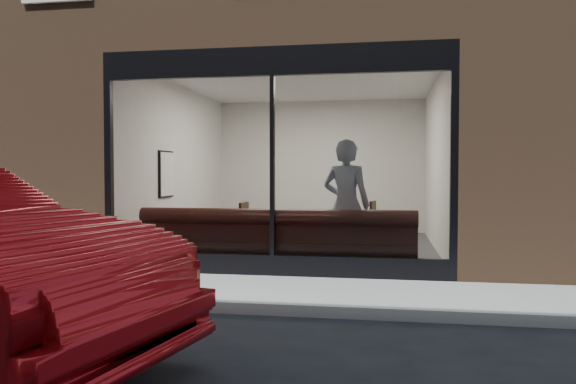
% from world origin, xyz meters
% --- Properties ---
extents(ground, '(120.00, 120.00, 0.00)m').
position_xyz_m(ground, '(0.00, 0.00, 0.00)').
color(ground, black).
rests_on(ground, ground).
extents(sidewalk_near, '(40.00, 2.00, 0.01)m').
position_xyz_m(sidewalk_near, '(0.00, 1.00, 0.01)').
color(sidewalk_near, gray).
rests_on(sidewalk_near, ground).
extents(kerb_near, '(40.00, 0.10, 0.12)m').
position_xyz_m(kerb_near, '(0.00, -0.05, 0.06)').
color(kerb_near, gray).
rests_on(kerb_near, ground).
extents(host_building_pier_left, '(2.50, 12.00, 3.20)m').
position_xyz_m(host_building_pier_left, '(-3.75, 8.00, 1.60)').
color(host_building_pier_left, brown).
rests_on(host_building_pier_left, ground).
extents(host_building_pier_right, '(2.50, 12.00, 3.20)m').
position_xyz_m(host_building_pier_right, '(3.75, 8.00, 1.60)').
color(host_building_pier_right, brown).
rests_on(host_building_pier_right, ground).
extents(host_building_backfill, '(5.00, 6.00, 3.20)m').
position_xyz_m(host_building_backfill, '(0.00, 11.00, 1.60)').
color(host_building_backfill, brown).
rests_on(host_building_backfill, ground).
extents(cafe_floor, '(6.00, 6.00, 0.00)m').
position_xyz_m(cafe_floor, '(0.00, 5.00, 0.02)').
color(cafe_floor, '#2D2D30').
rests_on(cafe_floor, ground).
extents(cafe_ceiling, '(6.00, 6.00, 0.00)m').
position_xyz_m(cafe_ceiling, '(0.00, 5.00, 3.19)').
color(cafe_ceiling, white).
rests_on(cafe_ceiling, host_building_upper).
extents(cafe_wall_back, '(5.00, 0.00, 5.00)m').
position_xyz_m(cafe_wall_back, '(0.00, 7.99, 1.60)').
color(cafe_wall_back, silver).
rests_on(cafe_wall_back, ground).
extents(cafe_wall_left, '(0.00, 6.00, 6.00)m').
position_xyz_m(cafe_wall_left, '(-2.49, 5.00, 1.60)').
color(cafe_wall_left, silver).
rests_on(cafe_wall_left, ground).
extents(cafe_wall_right, '(0.00, 6.00, 6.00)m').
position_xyz_m(cafe_wall_right, '(2.49, 5.00, 1.60)').
color(cafe_wall_right, silver).
rests_on(cafe_wall_right, ground).
extents(storefront_kick, '(5.00, 0.10, 0.30)m').
position_xyz_m(storefront_kick, '(0.00, 2.05, 0.15)').
color(storefront_kick, black).
rests_on(storefront_kick, ground).
extents(storefront_header, '(5.00, 0.10, 0.40)m').
position_xyz_m(storefront_header, '(0.00, 2.05, 3.00)').
color(storefront_header, black).
rests_on(storefront_header, host_building_upper).
extents(storefront_mullion, '(0.06, 0.10, 2.50)m').
position_xyz_m(storefront_mullion, '(0.00, 2.05, 1.55)').
color(storefront_mullion, black).
rests_on(storefront_mullion, storefront_kick).
extents(storefront_glass, '(4.80, 0.00, 4.80)m').
position_xyz_m(storefront_glass, '(0.00, 2.02, 1.55)').
color(storefront_glass, white).
rests_on(storefront_glass, storefront_kick).
extents(banquette, '(4.00, 0.55, 0.45)m').
position_xyz_m(banquette, '(0.00, 2.45, 0.23)').
color(banquette, '#361613').
rests_on(banquette, cafe_floor).
extents(person, '(0.80, 0.63, 1.95)m').
position_xyz_m(person, '(0.99, 2.71, 0.97)').
color(person, '#9AACC8').
rests_on(person, cafe_floor).
extents(cafe_table_left, '(0.74, 0.74, 0.04)m').
position_xyz_m(cafe_table_left, '(-0.48, 3.00, 0.74)').
color(cafe_table_left, black).
rests_on(cafe_table_left, cafe_floor).
extents(cafe_table_right, '(0.70, 0.70, 0.04)m').
position_xyz_m(cafe_table_right, '(0.87, 3.21, 0.74)').
color(cafe_table_right, black).
rests_on(cafe_table_right, cafe_floor).
extents(cafe_chair_left, '(0.48, 0.48, 0.04)m').
position_xyz_m(cafe_chair_left, '(-0.99, 3.60, 0.24)').
color(cafe_chair_left, black).
rests_on(cafe_chair_left, cafe_floor).
extents(cafe_chair_right, '(0.46, 0.46, 0.04)m').
position_xyz_m(cafe_chair_right, '(1.16, 4.47, 0.24)').
color(cafe_chair_right, black).
rests_on(cafe_chair_right, cafe_floor).
extents(wall_poster, '(0.02, 0.61, 0.81)m').
position_xyz_m(wall_poster, '(-2.45, 4.28, 1.43)').
color(wall_poster, white).
rests_on(wall_poster, cafe_wall_left).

